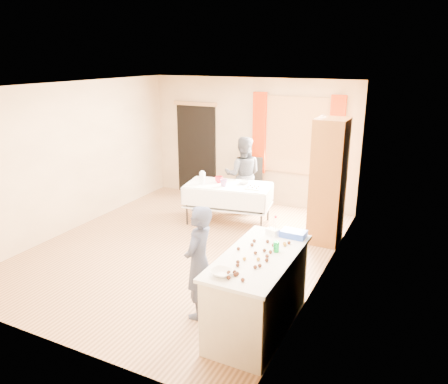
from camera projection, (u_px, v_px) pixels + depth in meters
The scene contains 29 objects.
floor at pixel (184, 248), 7.17m from camera, with size 4.50×5.50×0.02m, color #9E7047.
ceiling at pixel (179, 85), 6.38m from camera, with size 4.50×5.50×0.02m, color white.
wall_back at pixel (251, 141), 9.14m from camera, with size 4.50×0.02×2.60m, color tan.
wall_front at pixel (39, 234), 4.42m from camera, with size 4.50×0.02×2.60m, color tan.
wall_left at pixel (73, 157), 7.73m from camera, with size 0.02×5.50×2.60m, color tan.
wall_right at pixel (327, 190), 5.83m from camera, with size 0.02×5.50×2.60m, color tan.
window_frame at pixel (297, 136), 8.63m from camera, with size 1.32×0.06×1.52m, color olive.
window_pane at pixel (297, 136), 8.61m from camera, with size 1.20×0.02×1.40m, color white.
curtain_left at pixel (259, 133), 8.91m from camera, with size 0.28×0.06×1.65m, color #AA2200.
curtain_right at pixel (336, 139), 8.25m from camera, with size 0.28×0.06×1.65m, color #AA2200.
doorway at pixel (197, 150), 9.75m from camera, with size 0.95×0.04×2.00m, color black.
door_lintel at pixel (195, 104), 9.42m from camera, with size 1.05×0.06×0.08m, color olive.
cabinet at pixel (328, 182), 7.14m from camera, with size 0.50×0.60×2.08m, color brown.
counter at pixel (258, 292), 4.97m from camera, with size 0.76×1.60×0.91m.
party_table at pixel (228, 200), 8.13m from camera, with size 1.68×1.06×0.75m.
chair at pixel (251, 192), 9.08m from camera, with size 0.52×0.52×1.01m.
girl at pixel (199, 262), 5.13m from camera, with size 0.37×0.53×1.40m, color #282E48.
woman at pixel (243, 175), 8.62m from camera, with size 0.90×0.81×1.52m, color black.
soda_can at pixel (276, 247), 4.90m from camera, with size 0.07×0.07×0.12m, color #068A2A.
mixing_bowl at pixel (222, 273), 4.39m from camera, with size 0.24×0.24×0.05m, color white.
foam_block at pixel (272, 232), 5.36m from camera, with size 0.15×0.10×0.08m, color white.
blue_basket at pixel (294, 234), 5.31m from camera, with size 0.30×0.20×0.08m, color blue.
pitcher at pixel (202, 178), 8.02m from camera, with size 0.11×0.11×0.22m, color silver.
cup_red at pixel (219, 180), 8.13m from camera, with size 0.20×0.20×0.12m, color red.
cup_rainbow at pixel (224, 183), 7.90m from camera, with size 0.14×0.14×0.12m, color red.
small_bowl at pixel (244, 182), 8.05m from camera, with size 0.23×0.23×0.06m, color white.
pastry_tray at pixel (253, 188), 7.78m from camera, with size 0.28×0.20×0.02m, color white.
bottle at pixel (202, 175), 8.35m from camera, with size 0.08×0.08×0.17m, color white.
cake_balls at pixel (255, 257), 4.73m from camera, with size 0.51×1.11×0.04m.
Camera 1 is at (3.48, -5.60, 3.03)m, focal length 35.00 mm.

